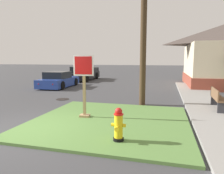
% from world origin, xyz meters
% --- Properties ---
extents(ground_plane, '(160.00, 160.00, 0.00)m').
position_xyz_m(ground_plane, '(0.00, 0.00, 0.00)').
color(ground_plane, '#3D3D3F').
extents(grass_corner_patch, '(5.33, 5.21, 0.08)m').
position_xyz_m(grass_corner_patch, '(2.15, 1.53, 0.04)').
color(grass_corner_patch, '#567F3D').
rests_on(grass_corner_patch, ground).
extents(sidewalk_strip, '(2.20, 17.08, 0.12)m').
position_xyz_m(sidewalk_strip, '(6.02, 5.80, 0.06)').
color(sidewalk_strip, gray).
rests_on(sidewalk_strip, ground).
extents(fire_hydrant, '(0.38, 0.34, 0.88)m').
position_xyz_m(fire_hydrant, '(2.86, -0.23, 0.49)').
color(fire_hydrant, black).
rests_on(fire_hydrant, grass_corner_patch).
extents(stop_sign, '(0.74, 0.32, 2.26)m').
position_xyz_m(stop_sign, '(1.15, 1.64, 1.19)').
color(stop_sign, '#A3845B').
rests_on(stop_sign, grass_corner_patch).
extents(manhole_cover, '(0.70, 0.70, 0.02)m').
position_xyz_m(manhole_cover, '(-1.47, 4.85, 0.01)').
color(manhole_cover, black).
rests_on(manhole_cover, ground).
extents(parked_sedan_blue, '(2.13, 4.31, 1.25)m').
position_xyz_m(parked_sedan_blue, '(-4.26, 9.45, 0.54)').
color(parked_sedan_blue, '#233D93').
rests_on(parked_sedan_blue, ground).
extents(pickup_truck_black, '(2.27, 5.56, 1.48)m').
position_xyz_m(pickup_truck_black, '(-4.56, 15.16, 0.62)').
color(pickup_truck_black, black).
rests_on(pickup_truck_black, ground).
extents(street_bench, '(0.48, 1.72, 0.85)m').
position_xyz_m(street_bench, '(6.14, 4.11, 0.59)').
color(street_bench, brown).
rests_on(street_bench, sidewalk_strip).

